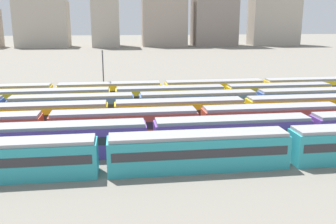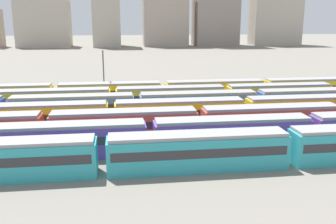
{
  "view_description": "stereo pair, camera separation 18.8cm",
  "coord_description": "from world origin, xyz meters",
  "px_view_note": "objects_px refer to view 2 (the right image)",
  "views": [
    {
      "loc": [
        17.98,
        -34.35,
        14.66
      ],
      "look_at": [
        24.68,
        15.6,
        2.04
      ],
      "focal_mm": 39.96,
      "sensor_mm": 36.0,
      "label": 1
    },
    {
      "loc": [
        18.17,
        -34.38,
        14.66
      ],
      "look_at": [
        24.68,
        15.6,
        2.04
      ],
      "focal_mm": 39.96,
      "sensor_mm": 36.0,
      "label": 2
    }
  ],
  "objects_px": {
    "train_track_2": "(271,120)",
    "train_track_3": "(245,110)",
    "train_track_5": "(113,99)",
    "catenary_pole_1": "(104,73)",
    "train_track_6": "(215,90)",
    "train_track_4": "(257,102)",
    "train_track_1": "(232,133)",
    "train_track_0": "(198,151)"
  },
  "relations": [
    {
      "from": "train_track_1",
      "to": "train_track_3",
      "type": "height_order",
      "value": "same"
    },
    {
      "from": "train_track_6",
      "to": "train_track_1",
      "type": "bearing_deg",
      "value": -99.95
    },
    {
      "from": "train_track_5",
      "to": "catenary_pole_1",
      "type": "distance_m",
      "value": 8.74
    },
    {
      "from": "train_track_2",
      "to": "catenary_pole_1",
      "type": "relative_size",
      "value": 10.19
    },
    {
      "from": "train_track_4",
      "to": "catenary_pole_1",
      "type": "distance_m",
      "value": 27.73
    },
    {
      "from": "train_track_2",
      "to": "train_track_6",
      "type": "relative_size",
      "value": 1.0
    },
    {
      "from": "train_track_2",
      "to": "train_track_4",
      "type": "xyz_separation_m",
      "value": [
        2.01,
        10.4,
        0.0
      ]
    },
    {
      "from": "train_track_1",
      "to": "train_track_4",
      "type": "xyz_separation_m",
      "value": [
        8.74,
        15.6,
        0.0
      ]
    },
    {
      "from": "train_track_0",
      "to": "train_track_6",
      "type": "distance_m",
      "value": 32.66
    },
    {
      "from": "train_track_0",
      "to": "catenary_pole_1",
      "type": "xyz_separation_m",
      "value": [
        -10.37,
        33.95,
        3.22
      ]
    },
    {
      "from": "train_track_3",
      "to": "catenary_pole_1",
      "type": "height_order",
      "value": "catenary_pole_1"
    },
    {
      "from": "catenary_pole_1",
      "to": "train_track_5",
      "type": "bearing_deg",
      "value": -77.92
    },
    {
      "from": "train_track_0",
      "to": "train_track_4",
      "type": "relative_size",
      "value": 0.83
    },
    {
      "from": "train_track_0",
      "to": "train_track_4",
      "type": "bearing_deg",
      "value": 56.38
    },
    {
      "from": "train_track_2",
      "to": "train_track_5",
      "type": "relative_size",
      "value": 1.25
    },
    {
      "from": "train_track_2",
      "to": "catenary_pole_1",
      "type": "xyz_separation_m",
      "value": [
        -22.2,
        23.55,
        3.22
      ]
    },
    {
      "from": "train_track_6",
      "to": "catenary_pole_1",
      "type": "relative_size",
      "value": 10.19
    },
    {
      "from": "train_track_0",
      "to": "train_track_5",
      "type": "distance_m",
      "value": 27.41
    },
    {
      "from": "train_track_3",
      "to": "train_track_4",
      "type": "distance_m",
      "value": 6.4
    },
    {
      "from": "train_track_1",
      "to": "train_track_4",
      "type": "bearing_deg",
      "value": 60.73
    },
    {
      "from": "train_track_4",
      "to": "train_track_2",
      "type": "bearing_deg",
      "value": -100.92
    },
    {
      "from": "catenary_pole_1",
      "to": "train_track_3",
      "type": "bearing_deg",
      "value": -41.86
    },
    {
      "from": "train_track_0",
      "to": "train_track_2",
      "type": "distance_m",
      "value": 15.75
    },
    {
      "from": "train_track_0",
      "to": "train_track_1",
      "type": "distance_m",
      "value": 7.27
    },
    {
      "from": "train_track_3",
      "to": "catenary_pole_1",
      "type": "bearing_deg",
      "value": 138.14
    },
    {
      "from": "train_track_3",
      "to": "train_track_6",
      "type": "relative_size",
      "value": 1.2
    },
    {
      "from": "train_track_2",
      "to": "catenary_pole_1",
      "type": "bearing_deg",
      "value": 133.31
    },
    {
      "from": "catenary_pole_1",
      "to": "train_track_4",
      "type": "bearing_deg",
      "value": -28.51
    },
    {
      "from": "train_track_4",
      "to": "train_track_6",
      "type": "distance_m",
      "value": 11.21
    },
    {
      "from": "train_track_1",
      "to": "train_track_6",
      "type": "bearing_deg",
      "value": 80.05
    },
    {
      "from": "train_track_5",
      "to": "train_track_3",
      "type": "bearing_deg",
      "value": -28.98
    },
    {
      "from": "train_track_0",
      "to": "train_track_6",
      "type": "height_order",
      "value": "same"
    },
    {
      "from": "catenary_pole_1",
      "to": "train_track_6",
      "type": "bearing_deg",
      "value": -7.81
    },
    {
      "from": "train_track_1",
      "to": "catenary_pole_1",
      "type": "xyz_separation_m",
      "value": [
        -15.46,
        28.75,
        3.22
      ]
    },
    {
      "from": "train_track_5",
      "to": "train_track_6",
      "type": "bearing_deg",
      "value": 15.85
    },
    {
      "from": "train_track_6",
      "to": "train_track_3",
      "type": "bearing_deg",
      "value": -88.32
    },
    {
      "from": "train_track_4",
      "to": "catenary_pole_1",
      "type": "height_order",
      "value": "catenary_pole_1"
    },
    {
      "from": "train_track_3",
      "to": "train_track_5",
      "type": "xyz_separation_m",
      "value": [
        -18.78,
        10.4,
        0.0
      ]
    },
    {
      "from": "train_track_1",
      "to": "train_track_5",
      "type": "height_order",
      "value": "same"
    },
    {
      "from": "train_track_1",
      "to": "train_track_2",
      "type": "xyz_separation_m",
      "value": [
        6.73,
        5.2,
        0.0
      ]
    },
    {
      "from": "train_track_2",
      "to": "train_track_3",
      "type": "relative_size",
      "value": 0.83
    },
    {
      "from": "train_track_2",
      "to": "train_track_3",
      "type": "distance_m",
      "value": 5.48
    }
  ]
}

